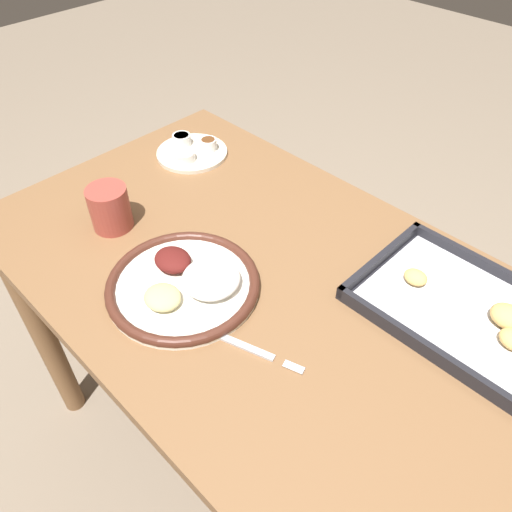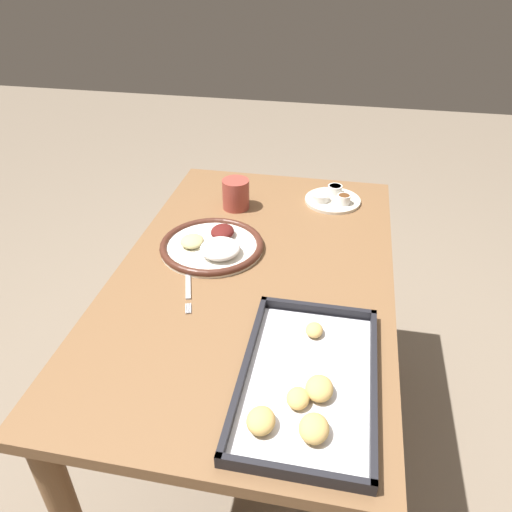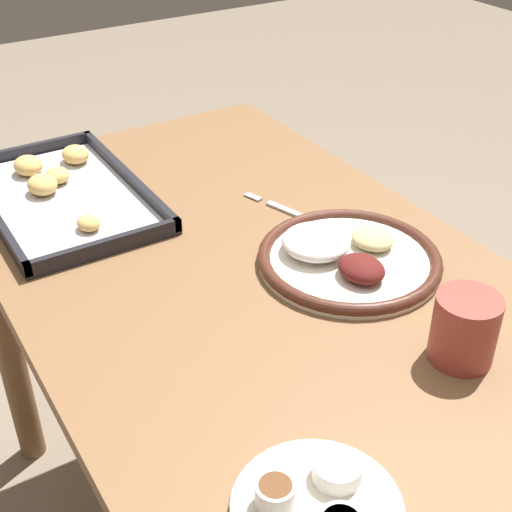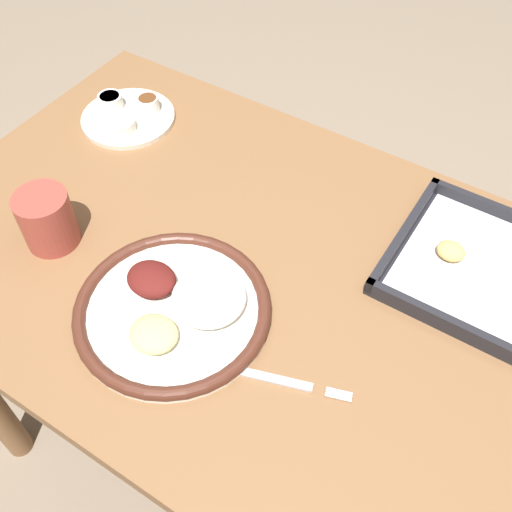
% 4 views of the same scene
% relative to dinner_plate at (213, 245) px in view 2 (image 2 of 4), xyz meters
% --- Properties ---
extents(ground_plane, '(8.00, 8.00, 0.00)m').
position_rel_dinner_plate_xyz_m(ground_plane, '(0.08, 0.13, -0.77)').
color(ground_plane, '#7A6B59').
extents(dining_table, '(1.18, 0.71, 0.76)m').
position_rel_dinner_plate_xyz_m(dining_table, '(0.08, 0.13, -0.14)').
color(dining_table, brown).
rests_on(dining_table, ground_plane).
extents(dinner_plate, '(0.29, 0.29, 0.05)m').
position_rel_dinner_plate_xyz_m(dinner_plate, '(0.00, 0.00, 0.00)').
color(dinner_plate, white).
rests_on(dinner_plate, dining_table).
extents(fork, '(0.20, 0.08, 0.00)m').
position_rel_dinner_plate_xyz_m(fork, '(0.17, -0.02, -0.01)').
color(fork, '#B2B2B7').
rests_on(fork, dining_table).
extents(saucer_plate, '(0.18, 0.18, 0.04)m').
position_rel_dinner_plate_xyz_m(saucer_plate, '(-0.35, 0.30, -0.00)').
color(saucer_plate, beige).
rests_on(saucer_plate, dining_table).
extents(baking_tray, '(0.43, 0.26, 0.04)m').
position_rel_dinner_plate_xyz_m(baking_tray, '(0.44, 0.31, -0.00)').
color(baking_tray, black).
rests_on(baking_tray, dining_table).
extents(drinking_cup, '(0.08, 0.08, 0.09)m').
position_rel_dinner_plate_xyz_m(drinking_cup, '(-0.25, 0.01, 0.03)').
color(drinking_cup, '#993D33').
rests_on(drinking_cup, dining_table).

